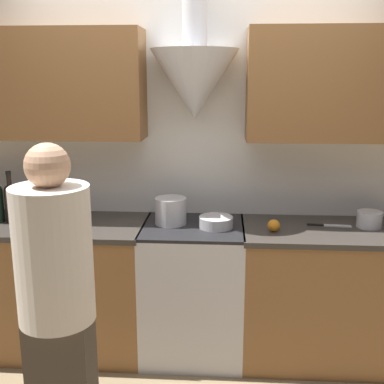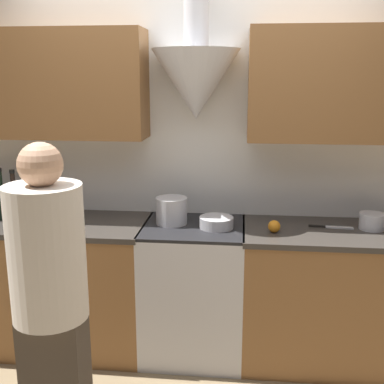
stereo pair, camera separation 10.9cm
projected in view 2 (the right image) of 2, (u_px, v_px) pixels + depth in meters
ground_plane at (189, 376)px, 3.05m from camera, size 12.00×12.00×0.00m
wall_back at (192, 133)px, 3.26m from camera, size 8.40×0.56×2.60m
counter_left at (50, 283)px, 3.34m from camera, size 1.37×0.62×0.90m
counter_right at (330, 296)px, 3.14m from camera, size 1.16×0.62×0.90m
stove_range at (194, 289)px, 3.24m from camera, size 0.66×0.60×0.90m
wine_bottle_3 at (2, 199)px, 3.24m from camera, size 0.07×0.07×0.36m
wine_bottle_4 at (14, 199)px, 3.23m from camera, size 0.08×0.08×0.35m
stock_pot at (172, 211)px, 3.16m from camera, size 0.21×0.21×0.18m
mixing_bowl at (216, 222)px, 3.08m from camera, size 0.22×0.22×0.07m
orange_fruit at (274, 226)px, 2.99m from camera, size 0.08×0.08×0.08m
saucepan at (372, 221)px, 3.05m from camera, size 0.16×0.16×0.10m
chefs_knife at (331, 227)px, 3.09m from camera, size 0.28×0.05×0.01m
person_foreground_left at (51, 303)px, 2.13m from camera, size 0.33×0.33×1.59m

